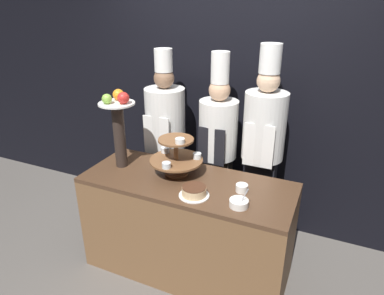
% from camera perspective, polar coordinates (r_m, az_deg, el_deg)
% --- Properties ---
extents(ground_plane, '(14.00, 14.00, 0.00)m').
position_cam_1_polar(ground_plane, '(3.04, -3.68, -23.16)').
color(ground_plane, '#5B5651').
extents(wall_back, '(10.00, 0.06, 2.80)m').
position_cam_1_polar(wall_back, '(3.39, 6.14, 9.62)').
color(wall_back, black).
rests_on(wall_back, ground_plane).
extents(buffet_counter, '(1.70, 0.67, 0.88)m').
position_cam_1_polar(buffet_counter, '(2.97, -0.81, -13.01)').
color(buffet_counter, brown).
rests_on(buffet_counter, ground_plane).
extents(tiered_stand, '(0.43, 0.43, 0.35)m').
position_cam_1_polar(tiered_stand, '(2.77, -2.62, -1.42)').
color(tiered_stand, brown).
rests_on(tiered_stand, buffet_counter).
extents(fruit_pedestal, '(0.30, 0.30, 0.66)m').
position_cam_1_polar(fruit_pedestal, '(2.89, -12.13, 4.15)').
color(fruit_pedestal, '#2D231E').
rests_on(fruit_pedestal, buffet_counter).
extents(cake_round, '(0.23, 0.23, 0.08)m').
position_cam_1_polar(cake_round, '(2.52, 0.35, -7.35)').
color(cake_round, white).
rests_on(cake_round, buffet_counter).
extents(cup_white, '(0.09, 0.09, 0.06)m').
position_cam_1_polar(cup_white, '(2.60, 8.30, -6.70)').
color(cup_white, white).
rests_on(cup_white, buffet_counter).
extents(serving_bowl_near, '(0.13, 0.13, 0.15)m').
position_cam_1_polar(serving_bowl_near, '(2.43, 7.82, -9.16)').
color(serving_bowl_near, white).
rests_on(serving_bowl_near, buffet_counter).
extents(chef_left, '(0.38, 0.38, 1.80)m').
position_cam_1_polar(chef_left, '(3.38, -4.40, 2.27)').
color(chef_left, black).
rests_on(chef_left, ground_plane).
extents(chef_center_left, '(0.35, 0.35, 1.81)m').
position_cam_1_polar(chef_center_left, '(3.18, 4.31, 0.58)').
color(chef_center_left, '#38332D').
rests_on(chef_center_left, ground_plane).
extents(chef_center_right, '(0.36, 0.36, 1.89)m').
position_cam_1_polar(chef_center_right, '(3.05, 11.72, 0.55)').
color(chef_center_right, black).
rests_on(chef_center_right, ground_plane).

